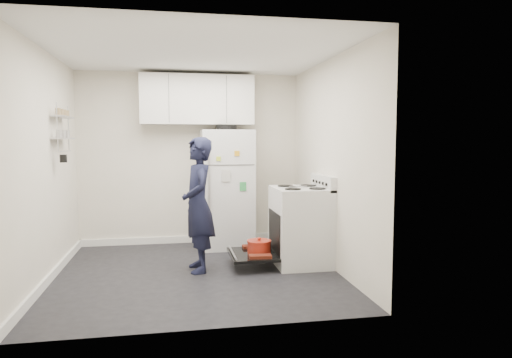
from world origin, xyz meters
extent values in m
cube|color=black|center=(0.00, 0.00, 0.00)|extent=(3.20, 3.20, 0.01)
cube|color=white|center=(0.00, 0.00, 2.50)|extent=(3.20, 3.20, 0.01)
cube|color=beige|center=(0.00, 1.60, 1.25)|extent=(3.20, 0.01, 2.50)
cube|color=beige|center=(0.00, -1.60, 1.25)|extent=(3.20, 0.01, 2.50)
cube|color=beige|center=(-1.60, 0.00, 1.25)|extent=(0.01, 3.20, 2.50)
cube|color=beige|center=(1.60, 0.00, 1.25)|extent=(0.01, 3.20, 2.50)
cube|color=white|center=(-1.59, 0.00, 0.05)|extent=(0.03, 3.20, 0.10)
cube|color=white|center=(0.00, 1.59, 0.05)|extent=(3.20, 0.03, 0.10)
cube|color=silver|center=(1.28, 0.15, 0.46)|extent=(0.65, 0.76, 0.92)
cube|color=black|center=(1.21, 0.15, 0.40)|extent=(0.53, 0.60, 0.52)
cube|color=orange|center=(1.48, 0.15, 0.40)|extent=(0.02, 0.56, 0.46)
cylinder|color=black|center=(1.26, 0.15, 0.22)|extent=(0.34, 0.34, 0.02)
cube|color=silver|center=(1.56, 0.15, 1.01)|extent=(0.08, 0.76, 0.18)
cube|color=silver|center=(1.28, 0.15, 0.94)|extent=(0.65, 0.76, 0.03)
cube|color=#B2B2B7|center=(1.23, 0.10, 0.97)|extent=(0.22, 0.03, 0.01)
cube|color=black|center=(0.68, 0.15, 0.14)|extent=(0.55, 0.70, 0.03)
cylinder|color=#B2B2B7|center=(0.43, 0.15, 0.18)|extent=(0.02, 0.66, 0.02)
cylinder|color=#A82515|center=(0.76, 0.16, 0.23)|extent=(0.29, 0.29, 0.13)
cylinder|color=#A82515|center=(0.76, 0.16, 0.31)|extent=(0.30, 0.30, 0.02)
sphere|color=#A82515|center=(0.76, 0.16, 0.33)|extent=(0.04, 0.04, 0.04)
cube|color=maroon|center=(0.73, -0.09, 0.18)|extent=(0.27, 0.15, 0.04)
cube|color=maroon|center=(0.73, 0.42, 0.18)|extent=(0.26, 0.13, 0.04)
cube|color=silver|center=(0.49, 1.25, 0.84)|extent=(0.72, 0.70, 1.67)
cube|color=#4C4C4C|center=(0.49, 0.90, 1.19)|extent=(0.68, 0.01, 0.01)
cube|color=#B2B2B7|center=(0.21, 0.88, 1.31)|extent=(0.03, 0.03, 0.20)
cube|color=#B2B2B7|center=(0.21, 0.88, 0.89)|extent=(0.03, 0.03, 0.55)
cylinder|color=black|center=(0.49, 1.25, 1.71)|extent=(0.30, 0.30, 0.07)
cube|color=#C3DC33|center=(0.34, 0.89, 1.28)|extent=(0.06, 0.01, 0.06)
cube|color=beige|center=(0.44, 0.89, 1.05)|extent=(0.12, 0.01, 0.16)
cube|color=gold|center=(0.59, 0.89, 1.35)|extent=(0.07, 0.01, 0.07)
cube|color=green|center=(0.67, 0.89, 0.90)|extent=(0.09, 0.01, 0.12)
cube|color=silver|center=(0.10, 1.43, 2.10)|extent=(1.60, 0.33, 0.70)
cube|color=#B2B2B7|center=(-1.52, 0.50, 1.80)|extent=(0.14, 0.60, 0.02)
cube|color=#B2B2B7|center=(-1.52, 0.50, 1.55)|extent=(0.14, 0.60, 0.02)
cylinder|color=black|center=(-1.49, 0.32, 1.32)|extent=(0.08, 0.08, 0.09)
imported|color=black|center=(0.02, 0.09, 0.78)|extent=(0.44, 0.61, 1.56)
camera|label=1|loc=(-0.26, -5.20, 1.54)|focal=32.00mm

